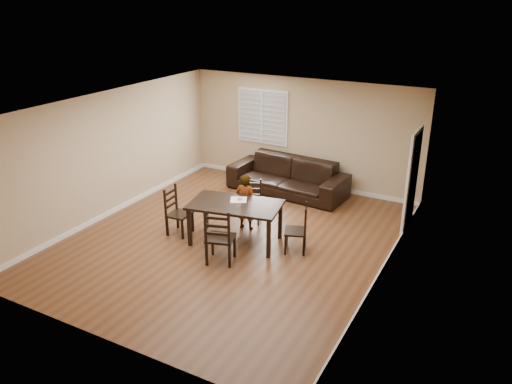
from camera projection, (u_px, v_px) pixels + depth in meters
ground at (231, 239)px, 9.97m from camera, size 7.00×7.00×0.00m
room at (236, 151)px, 9.42m from camera, size 6.04×7.04×2.72m
dining_table at (235, 208)px, 9.61m from camera, size 1.90×1.29×0.82m
chair_near at (252, 202)px, 10.70m from camera, size 0.52×0.50×0.91m
chair_far at (219, 240)px, 8.87m from camera, size 0.60×0.58×1.09m
chair_left at (174, 212)px, 10.10m from camera, size 0.44×0.47×1.00m
chair_right at (302, 230)px, 9.37m from camera, size 0.52×0.54×0.95m
child at (246, 202)px, 10.22m from camera, size 0.46×0.32×1.19m
napkin at (239, 200)px, 9.75m from camera, size 0.42×0.42×0.00m
donut at (240, 199)px, 9.74m from camera, size 0.10×0.10×0.03m
sofa at (287, 176)px, 12.15m from camera, size 2.97×1.34×0.84m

